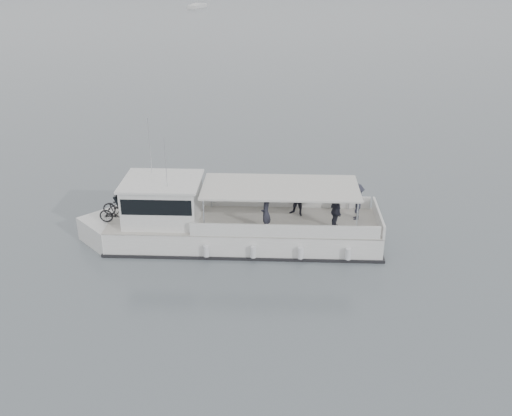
{
  "coord_description": "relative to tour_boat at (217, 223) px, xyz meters",
  "views": [
    {
      "loc": [
        -4.18,
        -20.19,
        11.35
      ],
      "look_at": [
        -3.41,
        1.06,
        1.6
      ],
      "focal_mm": 40.0,
      "sensor_mm": 36.0,
      "label": 1
    }
  ],
  "objects": [
    {
      "name": "ground",
      "position": [
        5.02,
        -1.15,
        -0.88
      ],
      "size": [
        1400.0,
        1400.0,
        0.0
      ],
      "primitive_type": "plane",
      "color": "#50595E",
      "rests_on": "ground"
    },
    {
      "name": "tour_boat",
      "position": [
        0.0,
        0.0,
        0.0
      ],
      "size": [
        12.81,
        4.05,
        5.33
      ],
      "rotation": [
        0.0,
        0.0,
        -0.08
      ],
      "color": "white",
      "rests_on": "ground"
    }
  ]
}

